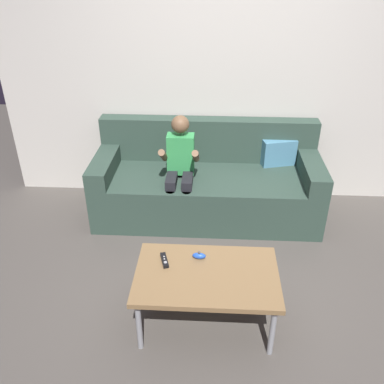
{
  "coord_description": "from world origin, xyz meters",
  "views": [
    {
      "loc": [
        -0.14,
        -2.14,
        2.2
      ],
      "look_at": [
        -0.29,
        0.57,
        0.61
      ],
      "focal_mm": 38.92,
      "sensor_mm": 36.0,
      "label": 1
    }
  ],
  "objects_px": {
    "coffee_table": "(207,278)",
    "nunchuk_blue": "(199,256)",
    "couch": "(208,184)",
    "game_remote_black_near_edge": "(164,260)",
    "person_seated_on_couch": "(180,166)"
  },
  "relations": [
    {
      "from": "couch",
      "to": "coffee_table",
      "type": "bearing_deg",
      "value": -89.0
    },
    {
      "from": "couch",
      "to": "game_remote_black_near_edge",
      "type": "distance_m",
      "value": 1.32
    },
    {
      "from": "couch",
      "to": "person_seated_on_couch",
      "type": "bearing_deg",
      "value": -143.13
    },
    {
      "from": "game_remote_black_near_edge",
      "to": "nunchuk_blue",
      "type": "xyz_separation_m",
      "value": [
        0.23,
        0.05,
        0.01
      ]
    },
    {
      "from": "person_seated_on_couch",
      "to": "game_remote_black_near_edge",
      "type": "height_order",
      "value": "person_seated_on_couch"
    },
    {
      "from": "coffee_table",
      "to": "game_remote_black_near_edge",
      "type": "xyz_separation_m",
      "value": [
        -0.28,
        0.1,
        0.05
      ]
    },
    {
      "from": "game_remote_black_near_edge",
      "to": "nunchuk_blue",
      "type": "relative_size",
      "value": 1.55
    },
    {
      "from": "coffee_table",
      "to": "nunchuk_blue",
      "type": "xyz_separation_m",
      "value": [
        -0.06,
        0.15,
        0.06
      ]
    },
    {
      "from": "person_seated_on_couch",
      "to": "coffee_table",
      "type": "height_order",
      "value": "person_seated_on_couch"
    },
    {
      "from": "couch",
      "to": "person_seated_on_couch",
      "type": "relative_size",
      "value": 2.05
    },
    {
      "from": "coffee_table",
      "to": "nunchuk_blue",
      "type": "relative_size",
      "value": 9.81
    },
    {
      "from": "person_seated_on_couch",
      "to": "nunchuk_blue",
      "type": "distance_m",
      "value": 1.08
    },
    {
      "from": "couch",
      "to": "nunchuk_blue",
      "type": "relative_size",
      "value": 21.83
    },
    {
      "from": "couch",
      "to": "person_seated_on_couch",
      "type": "height_order",
      "value": "person_seated_on_couch"
    },
    {
      "from": "couch",
      "to": "game_remote_black_near_edge",
      "type": "xyz_separation_m",
      "value": [
        -0.26,
        -1.28,
        0.13
      ]
    }
  ]
}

